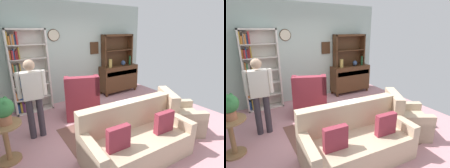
% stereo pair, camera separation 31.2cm
% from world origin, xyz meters
% --- Properties ---
extents(ground_plane, '(5.40, 4.60, 0.02)m').
position_xyz_m(ground_plane, '(0.00, 0.00, -0.01)').
color(ground_plane, '#C68C93').
extents(wall_back, '(5.00, 0.09, 2.80)m').
position_xyz_m(wall_back, '(-0.00, 2.13, 1.40)').
color(wall_back, '#ADC1B7').
rests_on(wall_back, ground_plane).
extents(area_rug, '(2.51, 1.89, 0.01)m').
position_xyz_m(area_rug, '(0.20, -0.30, 0.00)').
color(area_rug, brown).
rests_on(area_rug, ground_plane).
extents(bookshelf, '(0.90, 0.30, 2.10)m').
position_xyz_m(bookshelf, '(-1.27, 1.94, 1.03)').
color(bookshelf, silver).
rests_on(bookshelf, ground_plane).
extents(sideboard, '(1.30, 0.45, 0.92)m').
position_xyz_m(sideboard, '(1.52, 1.86, 0.51)').
color(sideboard, '#4C2D19').
rests_on(sideboard, ground_plane).
extents(sideboard_hutch, '(1.10, 0.26, 1.00)m').
position_xyz_m(sideboard_hutch, '(1.52, 1.97, 1.56)').
color(sideboard_hutch, '#4C2D19').
rests_on(sideboard_hutch, sideboard).
extents(vase_tall, '(0.11, 0.11, 0.26)m').
position_xyz_m(vase_tall, '(1.13, 1.78, 1.05)').
color(vase_tall, tan).
rests_on(vase_tall, sideboard).
extents(vase_round, '(0.15, 0.15, 0.17)m').
position_xyz_m(vase_round, '(1.65, 1.79, 1.01)').
color(vase_round, '#33476B').
rests_on(vase_round, sideboard).
extents(bottle_wine, '(0.07, 0.07, 0.30)m').
position_xyz_m(bottle_wine, '(1.91, 1.77, 1.07)').
color(bottle_wine, '#194223').
rests_on(bottle_wine, sideboard).
extents(couch_floral, '(1.85, 0.97, 0.90)m').
position_xyz_m(couch_floral, '(-0.19, -0.91, 0.31)').
color(couch_floral, '#C6AD8E').
rests_on(couch_floral, ground_plane).
extents(armchair_floral, '(1.05, 1.04, 0.88)m').
position_xyz_m(armchair_floral, '(1.09, -0.80, 0.29)').
color(armchair_floral, '#C6AD8E').
rests_on(armchair_floral, ground_plane).
extents(wingback_chair, '(1.02, 1.03, 1.05)m').
position_xyz_m(wingback_chair, '(-0.27, 0.94, 0.38)').
color(wingback_chair, maroon).
rests_on(wingback_chair, ground_plane).
extents(plant_stand, '(0.52, 0.52, 0.67)m').
position_xyz_m(plant_stand, '(-1.97, 0.17, 0.41)').
color(plant_stand, '#997047').
rests_on(plant_stand, ground_plane).
extents(potted_plant_large, '(0.31, 0.31, 0.43)m').
position_xyz_m(potted_plant_large, '(-1.93, 0.16, 0.92)').
color(potted_plant_large, '#AD6B4C').
rests_on(potted_plant_large, plant_stand).
extents(person_reading, '(0.52, 0.23, 1.56)m').
position_xyz_m(person_reading, '(-1.41, 0.63, 0.91)').
color(person_reading, '#38333D').
rests_on(person_reading, ground_plane).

